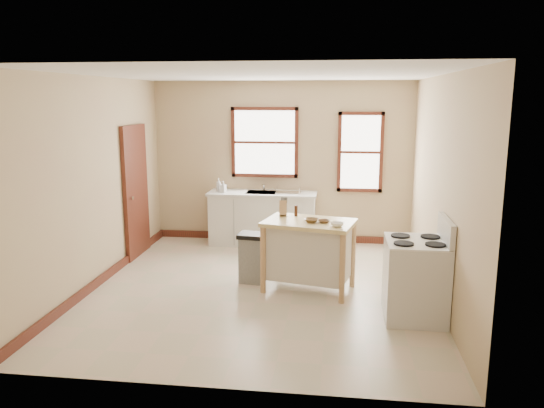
{
  "coord_description": "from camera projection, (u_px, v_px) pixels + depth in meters",
  "views": [
    {
      "loc": [
        1.0,
        -6.67,
        2.53
      ],
      "look_at": [
        0.09,
        0.4,
        1.08
      ],
      "focal_mm": 35.0,
      "sensor_mm": 36.0,
      "label": 1
    }
  ],
  "objects": [
    {
      "name": "soap_bottle_b",
      "position": [
        223.0,
        187.0,
        9.09
      ],
      "size": [
        0.11,
        0.11,
        0.19
      ],
      "primitive_type": "imported",
      "rotation": [
        0.0,
        0.0,
        -0.27
      ],
      "color": "#B2B2B2",
      "rests_on": "sink_counter"
    },
    {
      "name": "floor",
      "position": [
        261.0,
        289.0,
        7.11
      ],
      "size": [
        5.0,
        5.0,
        0.0
      ],
      "primitive_type": "plane",
      "color": "beige",
      "rests_on": "ground"
    },
    {
      "name": "kitchen_island",
      "position": [
        309.0,
        256.0,
        7.0
      ],
      "size": [
        1.29,
        0.97,
        0.94
      ],
      "primitive_type": null,
      "rotation": [
        0.0,
        0.0,
        -0.23
      ],
      "color": "#E7D188",
      "rests_on": "ground"
    },
    {
      "name": "pepper_grinder",
      "position": [
        296.0,
        211.0,
        7.16
      ],
      "size": [
        0.06,
        0.06,
        0.15
      ],
      "primitive_type": "cylinder",
      "rotation": [
        0.0,
        0.0,
        -0.32
      ],
      "color": "#3B1E10",
      "rests_on": "kitchen_island"
    },
    {
      "name": "baseboard_left",
      "position": [
        104.0,
        277.0,
        7.37
      ],
      "size": [
        0.04,
        5.0,
        0.12
      ],
      "primitive_type": "cube",
      "color": "#3E1C11",
      "rests_on": "ground"
    },
    {
      "name": "gas_stove",
      "position": [
        416.0,
        268.0,
        6.08
      ],
      "size": [
        0.74,
        0.75,
        1.19
      ],
      "primitive_type": null,
      "color": "silver",
      "rests_on": "ground"
    },
    {
      "name": "wall_left",
      "position": [
        95.0,
        182.0,
        7.11
      ],
      "size": [
        0.04,
        5.0,
        2.8
      ],
      "primitive_type": "cube",
      "color": "tan",
      "rests_on": "ground"
    },
    {
      "name": "bowl_c",
      "position": [
        337.0,
        225.0,
        6.6
      ],
      "size": [
        0.22,
        0.22,
        0.05
      ],
      "primitive_type": "imported",
      "rotation": [
        0.0,
        0.0,
        -0.57
      ],
      "color": "white",
      "rests_on": "kitchen_island"
    },
    {
      "name": "soap_bottle_a",
      "position": [
        219.0,
        185.0,
        9.16
      ],
      "size": [
        0.11,
        0.11,
        0.23
      ],
      "primitive_type": "imported",
      "rotation": [
        0.0,
        0.0,
        -0.25
      ],
      "color": "#B2B2B2",
      "rests_on": "sink_counter"
    },
    {
      "name": "window_main",
      "position": [
        265.0,
        142.0,
        9.21
      ],
      "size": [
        1.17,
        0.06,
        1.22
      ],
      "primitive_type": null,
      "color": "#3E1C11",
      "rests_on": "wall_back"
    },
    {
      "name": "bowl_a",
      "position": [
        311.0,
        220.0,
        6.83
      ],
      "size": [
        0.22,
        0.22,
        0.05
      ],
      "primitive_type": "imported",
      "rotation": [
        0.0,
        0.0,
        -0.17
      ],
      "color": "brown",
      "rests_on": "kitchen_island"
    },
    {
      "name": "trash_bin",
      "position": [
        252.0,
        258.0,
        7.32
      ],
      "size": [
        0.39,
        0.34,
        0.69
      ],
      "primitive_type": null,
      "rotation": [
        0.0,
        0.0,
        -0.11
      ],
      "color": "gray",
      "rests_on": "ground"
    },
    {
      "name": "faucet",
      "position": [
        264.0,
        184.0,
        9.26
      ],
      "size": [
        0.03,
        0.03,
        0.22
      ],
      "primitive_type": "cylinder",
      "color": "silver",
      "rests_on": "sink_counter"
    },
    {
      "name": "door_left",
      "position": [
        136.0,
        191.0,
        8.44
      ],
      "size": [
        0.06,
        0.9,
        2.1
      ],
      "primitive_type": "cube",
      "color": "#3E1C11",
      "rests_on": "ground"
    },
    {
      "name": "dish_rack",
      "position": [
        288.0,
        190.0,
        9.0
      ],
      "size": [
        0.49,
        0.42,
        0.1
      ],
      "primitive_type": null,
      "rotation": [
        0.0,
        0.0,
        0.31
      ],
      "color": "silver",
      "rests_on": "sink_counter"
    },
    {
      "name": "bowl_b",
      "position": [
        324.0,
        221.0,
        6.8
      ],
      "size": [
        0.2,
        0.2,
        0.04
      ],
      "primitive_type": "imported",
      "rotation": [
        0.0,
        0.0,
        0.52
      ],
      "color": "brown",
      "rests_on": "kitchen_island"
    },
    {
      "name": "wall_back",
      "position": [
        282.0,
        163.0,
        9.26
      ],
      "size": [
        4.5,
        0.04,
        2.8
      ],
      "primitive_type": "cube",
      "color": "tan",
      "rests_on": "ground"
    },
    {
      "name": "knife_block",
      "position": [
        283.0,
        209.0,
        7.18
      ],
      "size": [
        0.11,
        0.11,
        0.2
      ],
      "primitive_type": null,
      "rotation": [
        0.0,
        0.0,
        0.09
      ],
      "color": "#DEAD74",
      "rests_on": "kitchen_island"
    },
    {
      "name": "window_side",
      "position": [
        360.0,
        152.0,
        9.04
      ],
      "size": [
        0.77,
        0.06,
        1.37
      ],
      "primitive_type": null,
      "color": "#3E1C11",
      "rests_on": "wall_back"
    },
    {
      "name": "ceiling",
      "position": [
        260.0,
        74.0,
        6.55
      ],
      "size": [
        5.0,
        5.0,
        0.0
      ],
      "primitive_type": "plane",
      "rotation": [
        3.14,
        0.0,
        0.0
      ],
      "color": "white",
      "rests_on": "ground"
    },
    {
      "name": "sink_counter",
      "position": [
        263.0,
        218.0,
        9.19
      ],
      "size": [
        1.86,
        0.62,
        0.92
      ],
      "primitive_type": null,
      "color": "beige",
      "rests_on": "ground"
    },
    {
      "name": "wall_right",
      "position": [
        441.0,
        190.0,
        6.55
      ],
      "size": [
        0.04,
        5.0,
        2.8
      ],
      "primitive_type": "cube",
      "color": "tan",
      "rests_on": "ground"
    },
    {
      "name": "baseboard_back",
      "position": [
        281.0,
        237.0,
        9.5
      ],
      "size": [
        4.5,
        0.04,
        0.12
      ],
      "primitive_type": "cube",
      "color": "#3E1C11",
      "rests_on": "ground"
    }
  ]
}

